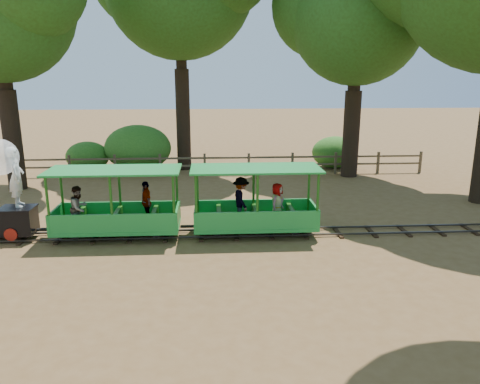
{
  "coord_description": "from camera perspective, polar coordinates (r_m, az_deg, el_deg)",
  "views": [
    {
      "loc": [
        -0.66,
        -12.81,
        4.66
      ],
      "look_at": [
        0.15,
        0.5,
        1.16
      ],
      "focal_mm": 35.0,
      "sensor_mm": 36.0,
      "label": 1
    }
  ],
  "objects": [
    {
      "name": "oak_ne",
      "position": [
        21.42,
        14.12,
        20.67
      ],
      "size": [
        7.02,
        6.18,
        9.58
      ],
      "color": "#2D2116",
      "rests_on": "ground"
    },
    {
      "name": "track",
      "position": [
        13.62,
        -0.49,
        -5.0
      ],
      "size": [
        22.0,
        1.0,
        0.1
      ],
      "color": "#3F3D3A",
      "rests_on": "ground"
    },
    {
      "name": "carriage_rear",
      "position": [
        13.45,
        1.77,
        -1.88
      ],
      "size": [
        3.65,
        1.49,
        1.9
      ],
      "color": "green",
      "rests_on": "track"
    },
    {
      "name": "shrub_west",
      "position": [
        23.21,
        -18.09,
        4.15
      ],
      "size": [
        2.02,
        1.55,
        1.4
      ],
      "primitive_type": "ellipsoid",
      "color": "#2D6B1E",
      "rests_on": "ground"
    },
    {
      "name": "shrub_east",
      "position": [
        23.22,
        11.48,
        4.77
      ],
      "size": [
        2.23,
        1.71,
        1.54
      ],
      "primitive_type": "ellipsoid",
      "color": "#2D6B1E",
      "rests_on": "ground"
    },
    {
      "name": "carriage_front",
      "position": [
        13.64,
        -15.07,
        -2.26
      ],
      "size": [
        3.65,
        1.49,
        1.9
      ],
      "color": "green",
      "rests_on": "track"
    },
    {
      "name": "fence",
      "position": [
        21.22,
        -1.62,
        3.61
      ],
      "size": [
        18.1,
        0.1,
        1.0
      ],
      "color": "brown",
      "rests_on": "ground"
    },
    {
      "name": "ground",
      "position": [
        13.65,
        -0.49,
        -5.27
      ],
      "size": [
        90.0,
        90.0,
        0.0
      ],
      "primitive_type": "plane",
      "color": "brown",
      "rests_on": "ground"
    },
    {
      "name": "shrub_mid_e",
      "position": [
        23.23,
        11.49,
        4.67
      ],
      "size": [
        2.11,
        1.63,
        1.46
      ],
      "primitive_type": "ellipsoid",
      "color": "#2D6B1E",
      "rests_on": "ground"
    },
    {
      "name": "shrub_mid_w",
      "position": [
        22.67,
        -12.34,
        5.28
      ],
      "size": [
        3.12,
        2.4,
        2.16
      ],
      "primitive_type": "ellipsoid",
      "color": "#2D6B1E",
      "rests_on": "ground"
    }
  ]
}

